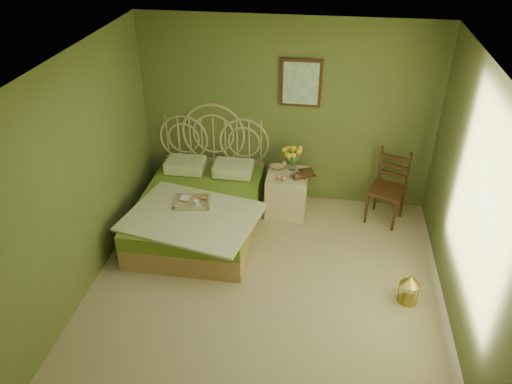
% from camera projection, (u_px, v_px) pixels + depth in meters
% --- Properties ---
extents(floor, '(4.50, 4.50, 0.00)m').
position_uv_depth(floor, '(263.00, 301.00, 5.55)').
color(floor, tan).
rests_on(floor, ground).
extents(ceiling, '(4.50, 4.50, 0.00)m').
position_uv_depth(ceiling, '(265.00, 74.00, 4.18)').
color(ceiling, silver).
rests_on(ceiling, wall_back).
extents(wall_back, '(4.00, 0.00, 4.00)m').
position_uv_depth(wall_back, '(286.00, 114.00, 6.75)').
color(wall_back, '#5F6B38').
rests_on(wall_back, floor).
extents(wall_left, '(0.00, 4.50, 4.50)m').
position_uv_depth(wall_left, '(71.00, 188.00, 5.12)').
color(wall_left, '#5F6B38').
rests_on(wall_left, floor).
extents(wall_right, '(0.00, 4.50, 4.50)m').
position_uv_depth(wall_right, '(478.00, 221.00, 4.61)').
color(wall_right, '#5F6B38').
rests_on(wall_right, floor).
extents(wall_art, '(0.54, 0.04, 0.64)m').
position_uv_depth(wall_art, '(301.00, 83.00, 6.47)').
color(wall_art, '#361C0E').
rests_on(wall_art, wall_back).
extents(bed, '(1.76, 2.22, 1.37)m').
position_uv_depth(bed, '(200.00, 208.00, 6.60)').
color(bed, tan).
rests_on(bed, floor).
extents(nightstand, '(0.55, 0.55, 1.03)m').
position_uv_depth(nightstand, '(287.00, 189.00, 6.90)').
color(nightstand, beige).
rests_on(nightstand, floor).
extents(chair, '(0.57, 0.57, 0.99)m').
position_uv_depth(chair, '(387.00, 182.00, 6.68)').
color(chair, '#361C0E').
rests_on(chair, floor).
extents(birdcage, '(0.22, 0.22, 0.33)m').
position_uv_depth(birdcage, '(409.00, 289.00, 5.47)').
color(birdcage, gold).
rests_on(birdcage, floor).
extents(book_lower, '(0.26, 0.29, 0.02)m').
position_uv_depth(book_lower, '(301.00, 174.00, 6.75)').
color(book_lower, '#381E0F').
rests_on(book_lower, nightstand).
extents(book_upper, '(0.24, 0.26, 0.02)m').
position_uv_depth(book_upper, '(301.00, 172.00, 6.74)').
color(book_upper, '#472819').
rests_on(book_upper, nightstand).
extents(cereal_bowl, '(0.16, 0.16, 0.03)m').
position_uv_depth(cereal_bowl, '(186.00, 199.00, 6.33)').
color(cereal_bowl, white).
rests_on(cereal_bowl, bed).
extents(coffee_cup, '(0.10, 0.10, 0.08)m').
position_uv_depth(coffee_cup, '(197.00, 203.00, 6.21)').
color(coffee_cup, white).
rests_on(coffee_cup, bed).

